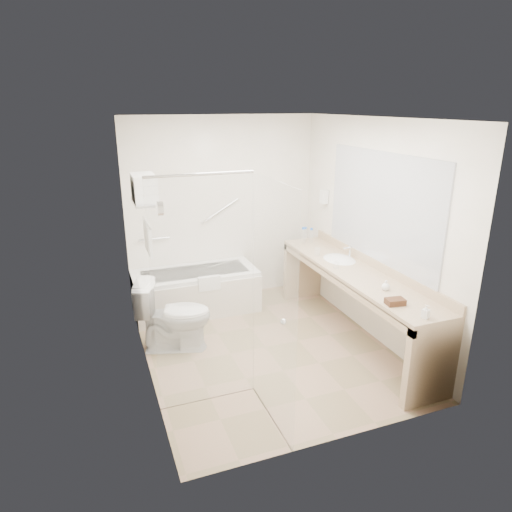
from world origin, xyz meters
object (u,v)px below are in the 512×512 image
object	(u,v)px
water_bottle_left	(306,234)
bathtub	(196,291)
amenity_basket	(395,302)
vanity_counter	(354,288)
toilet	(174,316)

from	to	relation	value
water_bottle_left	bathtub	bearing A→B (deg)	174.77
amenity_basket	bathtub	bearing A→B (deg)	120.78
bathtub	amenity_basket	distance (m)	2.75
bathtub	vanity_counter	xyz separation A→B (m)	(1.52, -1.39, 0.36)
bathtub	amenity_basket	size ratio (longest dim) A/B	9.25
bathtub	toilet	size ratio (longest dim) A/B	1.96
toilet	water_bottle_left	world-z (taller)	water_bottle_left
toilet	amenity_basket	xyz separation A→B (m)	(1.82, -1.42, 0.48)
water_bottle_left	toilet	bearing A→B (deg)	-159.17
amenity_basket	vanity_counter	bearing A→B (deg)	80.75
vanity_counter	toilet	size ratio (longest dim) A/B	3.31
amenity_basket	toilet	bearing A→B (deg)	142.15
vanity_counter	water_bottle_left	bearing A→B (deg)	90.16
vanity_counter	water_bottle_left	distance (m)	1.28
vanity_counter	amenity_basket	distance (m)	0.96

